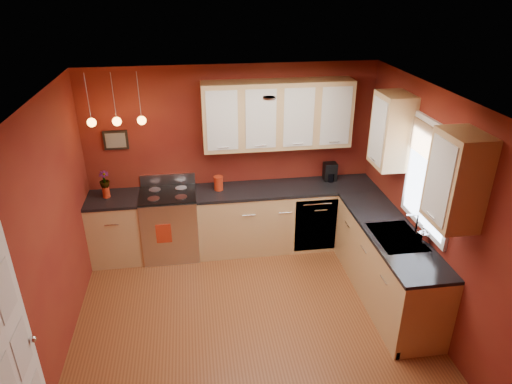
{
  "coord_description": "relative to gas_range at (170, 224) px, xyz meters",
  "views": [
    {
      "loc": [
        -0.54,
        -3.88,
        3.65
      ],
      "look_at": [
        0.18,
        1.0,
        1.28
      ],
      "focal_mm": 32.0,
      "sensor_mm": 36.0,
      "label": 1
    }
  ],
  "objects": [
    {
      "name": "floor",
      "position": [
        0.92,
        -1.8,
        -0.48
      ],
      "size": [
        4.2,
        4.2,
        0.0
      ],
      "primitive_type": "plane",
      "color": "brown",
      "rests_on": "ground"
    },
    {
      "name": "ceiling",
      "position": [
        0.92,
        -1.8,
        2.12
      ],
      "size": [
        4.0,
        4.2,
        0.02
      ],
      "primitive_type": "cube",
      "color": "white",
      "rests_on": "wall_back"
    },
    {
      "name": "wall_back",
      "position": [
        0.92,
        0.3,
        0.82
      ],
      "size": [
        4.0,
        0.02,
        2.6
      ],
      "primitive_type": "cube",
      "color": "maroon",
      "rests_on": "floor"
    },
    {
      "name": "wall_left",
      "position": [
        -1.08,
        -1.8,
        0.82
      ],
      "size": [
        0.02,
        4.2,
        2.6
      ],
      "primitive_type": "cube",
      "color": "maroon",
      "rests_on": "floor"
    },
    {
      "name": "wall_right",
      "position": [
        2.92,
        -1.8,
        0.82
      ],
      "size": [
        0.02,
        4.2,
        2.6
      ],
      "primitive_type": "cube",
      "color": "maroon",
      "rests_on": "floor"
    },
    {
      "name": "base_cabinets_back_left",
      "position": [
        -0.73,
        -0.0,
        -0.03
      ],
      "size": [
        0.7,
        0.6,
        0.9
      ],
      "primitive_type": "cube",
      "color": "tan",
      "rests_on": "floor"
    },
    {
      "name": "base_cabinets_back_right",
      "position": [
        1.65,
        -0.0,
        -0.03
      ],
      "size": [
        2.54,
        0.6,
        0.9
      ],
      "primitive_type": "cube",
      "color": "tan",
      "rests_on": "floor"
    },
    {
      "name": "base_cabinets_right",
      "position": [
        2.62,
        -1.35,
        -0.03
      ],
      "size": [
        0.6,
        2.1,
        0.9
      ],
      "primitive_type": "cube",
      "color": "tan",
      "rests_on": "floor"
    },
    {
      "name": "counter_back_left",
      "position": [
        -0.73,
        -0.0,
        0.44
      ],
      "size": [
        0.7,
        0.62,
        0.04
      ],
      "primitive_type": "cube",
      "color": "black",
      "rests_on": "base_cabinets_back_left"
    },
    {
      "name": "counter_back_right",
      "position": [
        1.65,
        -0.0,
        0.44
      ],
      "size": [
        2.54,
        0.62,
        0.04
      ],
      "primitive_type": "cube",
      "color": "black",
      "rests_on": "base_cabinets_back_right"
    },
    {
      "name": "counter_right",
      "position": [
        2.62,
        -1.35,
        0.44
      ],
      "size": [
        0.62,
        2.1,
        0.04
      ],
      "primitive_type": "cube",
      "color": "black",
      "rests_on": "base_cabinets_right"
    },
    {
      "name": "gas_range",
      "position": [
        0.0,
        0.0,
        0.0
      ],
      "size": [
        0.76,
        0.64,
        1.11
      ],
      "color": "silver",
      "rests_on": "floor"
    },
    {
      "name": "dishwasher_front",
      "position": [
        2.02,
        -0.29,
        -0.03
      ],
      "size": [
        0.6,
        0.02,
        0.8
      ],
      "primitive_type": "cube",
      "color": "silver",
      "rests_on": "base_cabinets_back_right"
    },
    {
      "name": "sink",
      "position": [
        2.62,
        -1.5,
        0.43
      ],
      "size": [
        0.5,
        0.7,
        0.33
      ],
      "color": "#95969B",
      "rests_on": "counter_right"
    },
    {
      "name": "window",
      "position": [
        2.89,
        -1.5,
        1.21
      ],
      "size": [
        0.06,
        1.02,
        1.22
      ],
      "color": "white",
      "rests_on": "wall_right"
    },
    {
      "name": "door_left_wall",
      "position": [
        -1.05,
        -3.0,
        0.54
      ],
      "size": [
        0.12,
        0.82,
        2.05
      ],
      "color": "white",
      "rests_on": "floor"
    },
    {
      "name": "upper_cabinets_back",
      "position": [
        1.52,
        0.12,
        1.47
      ],
      "size": [
        2.0,
        0.35,
        0.9
      ],
      "primitive_type": "cube",
      "color": "tan",
      "rests_on": "wall_back"
    },
    {
      "name": "upper_cabinets_right",
      "position": [
        2.75,
        -1.48,
        1.47
      ],
      "size": [
        0.35,
        1.95,
        0.9
      ],
      "primitive_type": "cube",
      "color": "tan",
      "rests_on": "wall_right"
    },
    {
      "name": "wall_picture",
      "position": [
        -0.63,
        0.28,
        1.17
      ],
      "size": [
        0.32,
        0.03,
        0.26
      ],
      "primitive_type": "cube",
      "color": "black",
      "rests_on": "wall_back"
    },
    {
      "name": "pendant_lights",
      "position": [
        -0.53,
        -0.05,
        1.53
      ],
      "size": [
        0.71,
        0.11,
        0.66
      ],
      "color": "#95969B",
      "rests_on": "ceiling"
    },
    {
      "name": "red_canister",
      "position": [
        0.7,
        0.04,
        0.56
      ],
      "size": [
        0.13,
        0.13,
        0.2
      ],
      "color": "#AF2A12",
      "rests_on": "counter_back_right"
    },
    {
      "name": "red_vase",
      "position": [
        -0.81,
        0.03,
        0.54
      ],
      "size": [
        0.1,
        0.1,
        0.15
      ],
      "primitive_type": "cylinder",
      "color": "#AF2A12",
      "rests_on": "counter_back_left"
    },
    {
      "name": "flowers",
      "position": [
        -0.81,
        0.03,
        0.71
      ],
      "size": [
        0.15,
        0.15,
        0.23
      ],
      "primitive_type": "imported",
      "rotation": [
        0.0,
        0.0,
        0.14
      ],
      "color": "#AF2A12",
      "rests_on": "red_vase"
    },
    {
      "name": "coffee_maker",
      "position": [
        2.31,
        0.14,
        0.58
      ],
      "size": [
        0.18,
        0.18,
        0.26
      ],
      "rotation": [
        0.0,
        0.0,
        -0.0
      ],
      "color": "black",
      "rests_on": "counter_back_right"
    },
    {
      "name": "soap_pump",
      "position": [
        2.82,
        -1.69,
        0.56
      ],
      "size": [
        0.11,
        0.11,
        0.21
      ],
      "primitive_type": "imported",
      "rotation": [
        0.0,
        0.0,
        0.19
      ],
      "color": "silver",
      "rests_on": "counter_right"
    },
    {
      "name": "dish_towel",
      "position": [
        -0.08,
        -0.33,
        0.04
      ],
      "size": [
        0.2,
        0.01,
        0.28
      ],
      "primitive_type": "cube",
      "color": "#AF2A12",
      "rests_on": "gas_range"
    }
  ]
}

